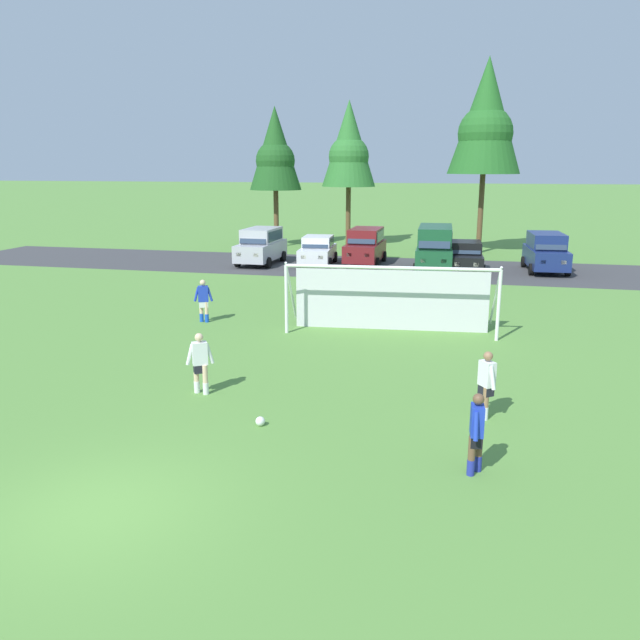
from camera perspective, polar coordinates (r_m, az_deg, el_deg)
name	(u,v)px	position (r m, az deg, el deg)	size (l,w,h in m)	color
ground_plane	(308,316)	(25.10, -1.09, 0.39)	(400.00, 400.00, 0.00)	#598C3D
parking_lot_strip	(360,267)	(37.47, 3.68, 4.85)	(52.00, 8.40, 0.01)	#3D3D3F
soccer_ball	(260,421)	(14.70, -5.44, -9.13)	(0.22, 0.22, 0.22)	white
soccer_goal	(391,296)	(22.64, 6.45, 2.18)	(7.55, 2.56, 2.57)	white
player_striker_near	(476,434)	(12.62, 14.00, -9.98)	(0.29, 0.74, 1.64)	brown
player_midfield_center	(200,364)	(16.67, -10.82, -3.90)	(0.71, 0.41, 1.64)	beige
player_defender_far	(203,301)	(24.33, -10.53, 1.71)	(0.74, 0.37, 1.64)	beige
player_winger_left	(486,385)	(15.33, 14.86, -5.72)	(0.44, 0.69, 1.64)	#936B4C
parked_car_slot_far_left	(261,246)	(38.52, -5.37, 6.73)	(2.23, 4.65, 2.16)	#B2B2BC
parked_car_slot_left	(318,250)	(38.04, -0.22, 6.34)	(2.28, 4.33, 1.72)	silver
parked_car_slot_center_left	(365,246)	(38.34, 4.14, 6.73)	(2.22, 4.64, 2.16)	maroon
parked_car_slot_center	(435,247)	(36.34, 10.38, 6.51)	(2.31, 4.86, 2.52)	#194C2D
parked_car_slot_center_right	(465,257)	(36.33, 13.04, 5.64)	(2.18, 4.27, 1.72)	black
parked_car_slot_right	(546,252)	(37.77, 19.82, 5.84)	(2.35, 4.71, 2.16)	navy
tree_left_edge	(275,151)	(46.41, -4.09, 15.03)	(3.73, 3.73, 9.94)	brown
tree_mid_left	(349,147)	(47.26, 2.64, 15.44)	(3.91, 3.91, 10.44)	brown
tree_center_back	(486,120)	(44.59, 14.84, 17.16)	(4.77, 4.77, 12.73)	brown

